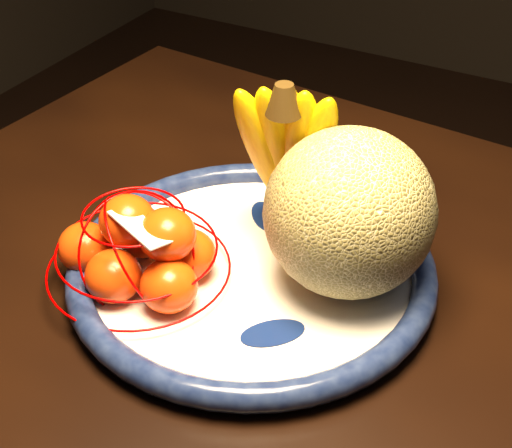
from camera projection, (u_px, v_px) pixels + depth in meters
The scene contains 6 objects.
dining_table at pixel (434, 406), 0.81m from camera, with size 1.49×0.97×0.71m.
fruit_bowl at pixel (252, 269), 0.85m from camera, with size 0.40×0.40×0.03m.
cantaloupe at pixel (349, 213), 0.79m from camera, with size 0.18×0.18×0.18m, color olive.
banana_bunch at pixel (289, 147), 0.85m from camera, with size 0.14×0.14×0.22m.
mandarin_bag at pixel (141, 251), 0.82m from camera, with size 0.24×0.24×0.12m.
price_tag at pixel (140, 227), 0.77m from camera, with size 0.07×0.03×0.00m, color white.
Camera 1 is at (-0.00, -0.48, 1.27)m, focal length 55.00 mm.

